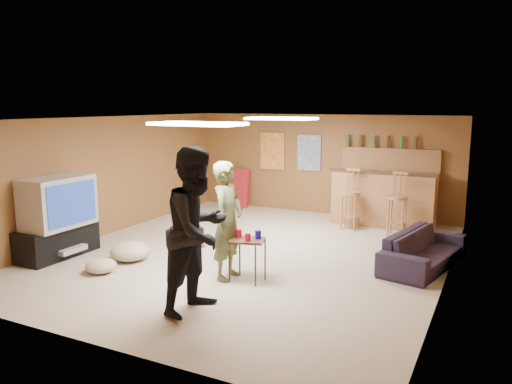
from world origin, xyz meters
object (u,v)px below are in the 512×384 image
at_px(person_black, 198,230).
at_px(sofa, 424,250).
at_px(tv_body, 58,202).
at_px(bar_counter, 384,198).
at_px(tray_table, 247,260).
at_px(person_olive, 228,221).

relative_size(person_black, sofa, 1.06).
xyz_separation_m(tv_body, bar_counter, (4.15, 4.45, -0.35)).
xyz_separation_m(tv_body, sofa, (5.29, 2.06, -0.63)).
relative_size(tv_body, tray_table, 1.84).
distance_m(bar_counter, person_black, 5.34).
bearing_deg(sofa, tv_body, 123.59).
bearing_deg(bar_counter, sofa, -64.55).
bearing_deg(tv_body, bar_counter, 47.00).
bearing_deg(person_black, sofa, -30.27).
bearing_deg(bar_counter, tray_table, -103.29).
distance_m(tv_body, sofa, 5.71).
distance_m(person_olive, sofa, 3.00).
distance_m(person_black, tray_table, 1.32).
bearing_deg(person_black, person_olive, 18.94).
height_order(person_olive, person_black, person_black).
height_order(tv_body, sofa, tv_body).
bearing_deg(tv_body, tray_table, 6.44).
bearing_deg(person_olive, tray_table, -89.61).
distance_m(bar_counter, person_olive, 4.31).
bearing_deg(person_black, tv_body, 83.11).
bearing_deg(sofa, person_olive, 137.96).
bearing_deg(tv_body, person_black, -13.93).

